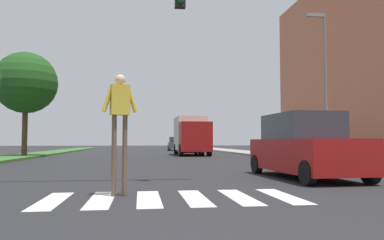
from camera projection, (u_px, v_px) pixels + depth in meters
The scene contains 11 objects.
ground_plane at pixel (148, 155), 30.51m from camera, with size 140.00×140.00×0.00m, color #262628.
crosswalk at pixel (172, 198), 7.34m from camera, with size 4.95×2.20×0.01m.
median_strip at pixel (28, 156), 27.35m from camera, with size 2.62×64.00×0.15m, color #386B2D.
tree_far at pixel (26, 83), 25.89m from camera, with size 4.21×4.21×7.10m.
sidewalk_right at pixel (265, 154), 29.79m from camera, with size 3.00×64.00×0.15m, color #9E9991.
street_lamp_right at pixel (324, 73), 19.16m from camera, with size 1.02×0.24×7.50m.
pedestrian_performer at pixel (120, 114), 7.73m from camera, with size 0.75×0.32×2.49m.
suv_crossing at pixel (304, 147), 11.50m from camera, with size 2.13×4.67×1.97m.
sedan_midblock at pixel (189, 145), 30.67m from camera, with size 1.90×4.61×1.75m.
sedan_distant at pixel (176, 144), 46.29m from camera, with size 2.00×4.24×1.63m.
truck_box_delivery at pixel (191, 135), 30.33m from camera, with size 2.40×6.20×3.10m.
Camera 1 is at (-0.62, -0.83, 1.11)m, focal length 35.29 mm.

